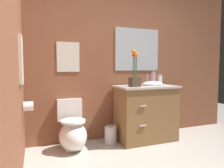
{
  "coord_description": "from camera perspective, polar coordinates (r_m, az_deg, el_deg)",
  "views": [
    {
      "loc": [
        -1.21,
        -1.35,
        1.12
      ],
      "look_at": [
        -0.16,
        1.39,
        0.91
      ],
      "focal_mm": 32.77,
      "sensor_mm": 36.0,
      "label": 1
    }
  ],
  "objects": [
    {
      "name": "soap_bottle",
      "position": [
        3.4,
        11.45,
        1.46
      ],
      "size": [
        0.07,
        0.07,
        0.22
      ],
      "color": "#B28CBF",
      "rests_on": "vanity_cabinet"
    },
    {
      "name": "vanity_cabinet",
      "position": [
        3.31,
        9.39,
        -7.73
      ],
      "size": [
        0.94,
        0.56,
        1.04
      ],
      "color": "brown",
      "rests_on": "ground_plane"
    },
    {
      "name": "lotion_bottle",
      "position": [
        3.48,
        13.25,
        1.1
      ],
      "size": [
        0.07,
        0.07,
        0.17
      ],
      "color": "white",
      "rests_on": "vanity_cabinet"
    },
    {
      "name": "wall_left",
      "position": [
        1.88,
        -26.15,
        7.61
      ],
      "size": [
        0.05,
        4.86,
        2.5
      ],
      "primitive_type": "cube",
      "color": "brown",
      "rests_on": "ground_plane"
    },
    {
      "name": "trash_bin",
      "position": [
        3.16,
        -0.38,
        -14.02
      ],
      "size": [
        0.18,
        0.18,
        0.27
      ],
      "color": "#B7B7BC",
      "rests_on": "ground_plane"
    },
    {
      "name": "toilet",
      "position": [
        2.99,
        -10.99,
        -13.02
      ],
      "size": [
        0.38,
        0.59,
        0.69
      ],
      "color": "white",
      "rests_on": "ground_plane"
    },
    {
      "name": "toilet_paper_roll",
      "position": [
        2.66,
        -22.27,
        -5.75
      ],
      "size": [
        0.11,
        0.11,
        0.11
      ],
      "primitive_type": "cylinder",
      "rotation": [
        0.0,
        1.57,
        0.0
      ],
      "color": "white"
    },
    {
      "name": "wall_mirror",
      "position": [
        3.51,
        7.08,
        9.49
      ],
      "size": [
        0.8,
        0.01,
        0.7
      ],
      "primitive_type": "cube",
      "color": "#B2BCC6"
    },
    {
      "name": "hanging_towel",
      "position": [
        2.41,
        -24.05,
        6.18
      ],
      "size": [
        0.03,
        0.28,
        0.52
      ],
      "primitive_type": "cube",
      "color": "beige"
    },
    {
      "name": "wall_back",
      "position": [
        3.42,
        3.39,
        6.3
      ],
      "size": [
        4.19,
        0.05,
        2.5
      ],
      "primitive_type": "cube",
      "color": "brown",
      "rests_on": "ground_plane"
    },
    {
      "name": "flower_vase",
      "position": [
        3.03,
        6.38,
        2.52
      ],
      "size": [
        0.14,
        0.14,
        0.55
      ],
      "color": "#4C3D2D",
      "rests_on": "vanity_cabinet"
    },
    {
      "name": "wall_poster",
      "position": [
        3.12,
        -12.12,
        7.38
      ],
      "size": [
        0.33,
        0.01,
        0.44
      ],
      "primitive_type": "cube",
      "color": "silver"
    }
  ]
}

